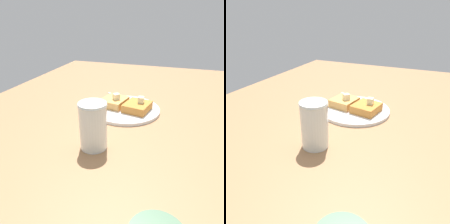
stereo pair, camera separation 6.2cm
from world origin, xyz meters
TOP-DOWN VIEW (x-y plane):
  - table_surface at (0.00, 0.00)cm, footprint 126.24×126.24cm
  - plate at (9.86, 5.35)cm, footprint 23.07×23.07cm
  - toast_slice_left at (5.66, 6.20)cm, footprint 9.18×9.95cm
  - toast_slice_middle at (14.07, 4.50)cm, footprint 9.18×9.95cm
  - butter_pat_primary at (4.67, 5.50)cm, footprint 1.91×2.11cm
  - butter_pat_secondary at (13.14, 5.15)cm, footprint 2.73×2.73cm
  - fork at (11.48, -2.71)cm, footprint 15.25×7.67cm
  - syrup_jar at (11.79, 28.77)cm, footprint 6.89×6.89cm

SIDE VIEW (x-z plane):
  - table_surface at x=0.00cm, z-range 0.00..2.99cm
  - plate at x=9.86cm, z-range 3.04..4.07cm
  - fork at x=11.48cm, z-range 4.02..4.38cm
  - toast_slice_left at x=5.66cm, z-range 4.02..6.58cm
  - toast_slice_middle at x=14.07cm, z-range 4.02..6.58cm
  - butter_pat_primary at x=4.67cm, z-range 6.58..8.61cm
  - butter_pat_secondary at x=13.14cm, z-range 6.58..8.61cm
  - syrup_jar at x=11.79cm, z-range 2.51..14.34cm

